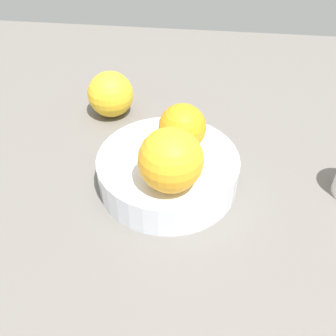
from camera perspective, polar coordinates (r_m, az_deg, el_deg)
The scene contains 5 objects.
ground_plane at distance 54.02cm, azimuth 0.00°, elevation -3.00°, with size 110.00×110.00×2.00cm, color #66605B.
fruit_bowl at distance 51.81cm, azimuth 0.00°, elevation -0.48°, with size 19.03×19.03×4.66cm.
orange_in_bowl_0 at distance 43.82cm, azimuth 0.41°, elevation 1.19°, with size 7.78×7.78×7.78cm, color #F9A823.
orange_in_bowl_1 at distance 50.15cm, azimuth 2.16°, elevation 6.12°, with size 6.36×6.36×6.36cm, color orange.
orange_loose_0 at distance 65.63cm, azimuth -8.62°, elevation 10.91°, with size 7.67×7.67×7.67cm, color yellow.
Camera 1 is at (-38.01, -4.66, 37.10)cm, focal length 40.52 mm.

